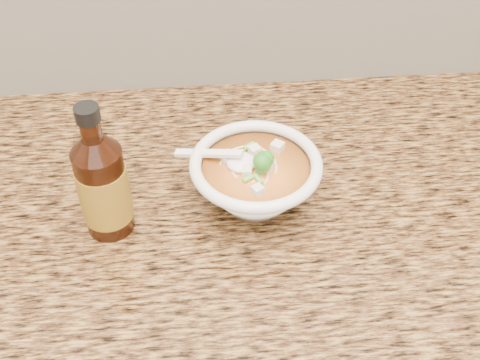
{
  "coord_description": "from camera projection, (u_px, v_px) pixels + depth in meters",
  "views": [
    {
      "loc": [
        -0.07,
        1.15,
        1.47
      ],
      "look_at": [
        -0.02,
        1.7,
        0.94
      ],
      "focal_mm": 45.0,
      "sensor_mm": 36.0,
      "label": 1
    }
  ],
  "objects": [
    {
      "name": "counter_slab",
      "position": [
        257.0,
        229.0,
        0.79
      ],
      "size": [
        4.0,
        0.68,
        0.04
      ],
      "primitive_type": "cube",
      "color": "olive",
      "rests_on": "cabinet"
    },
    {
      "name": "soup_bowl",
      "position": [
        256.0,
        181.0,
        0.77
      ],
      "size": [
        0.19,
        0.17,
        0.09
      ],
      "rotation": [
        0.0,
        0.0,
        -0.38
      ],
      "color": "white",
      "rests_on": "counter_slab"
    },
    {
      "name": "hot_sauce_bottle",
      "position": [
        103.0,
        186.0,
        0.72
      ],
      "size": [
        0.07,
        0.07,
        0.19
      ],
      "rotation": [
        0.0,
        0.0,
        -0.12
      ],
      "color": "#3C1608",
      "rests_on": "counter_slab"
    }
  ]
}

